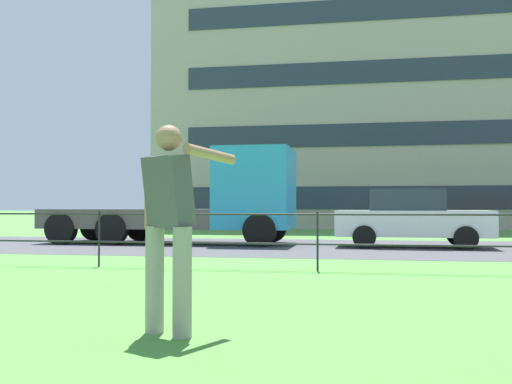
{
  "coord_description": "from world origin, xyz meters",
  "views": [
    {
      "loc": [
        0.74,
        1.18,
        1.08
      ],
      "look_at": [
        -0.58,
        8.43,
        1.27
      ],
      "focal_mm": 40.81,
      "sensor_mm": 36.0,
      "label": 1
    }
  ],
  "objects": [
    {
      "name": "car_white_center",
      "position": [
        2.02,
        17.17,
        0.78
      ],
      "size": [
        4.06,
        1.93,
        1.54
      ],
      "color": "silver",
      "rests_on": "ground"
    },
    {
      "name": "street_strip",
      "position": [
        0.0,
        16.77,
        0.0
      ],
      "size": [
        80.0,
        7.11,
        0.01
      ],
      "primitive_type": "cube",
      "color": "#4C4C51",
      "rests_on": "ground"
    },
    {
      "name": "person_thrower",
      "position": [
        -0.86,
        5.89,
        0.96
      ],
      "size": [
        0.74,
        0.71,
        1.77
      ],
      "color": "gray",
      "rests_on": "ground"
    },
    {
      "name": "apartment_building_background",
      "position": [
        2.75,
        36.28,
        9.29
      ],
      "size": [
        25.64,
        13.9,
        18.56
      ],
      "color": "#ADA393",
      "rests_on": "ground"
    },
    {
      "name": "park_fence",
      "position": [
        0.0,
        10.98,
        0.67
      ],
      "size": [
        39.29,
        0.04,
        1.0
      ],
      "color": "#232328",
      "rests_on": "ground"
    },
    {
      "name": "flatbed_truck_left",
      "position": [
        -3.76,
        17.61,
        1.22
      ],
      "size": [
        7.31,
        2.43,
        2.75
      ],
      "color": "#2D99D1",
      "rests_on": "ground"
    }
  ]
}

